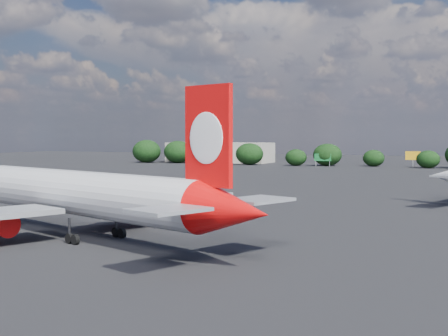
% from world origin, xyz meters
% --- Properties ---
extents(ground, '(500.00, 500.00, 0.00)m').
position_xyz_m(ground, '(0.00, 60.00, 0.00)').
color(ground, black).
rests_on(ground, ground).
extents(qantas_airliner, '(45.03, 43.30, 15.18)m').
position_xyz_m(qantas_airliner, '(-0.19, 14.44, 4.62)').
color(qantas_airliner, silver).
rests_on(qantas_airliner, ground).
extents(terminal_building, '(42.00, 16.00, 8.00)m').
position_xyz_m(terminal_building, '(-65.00, 192.00, 4.00)').
color(terminal_building, '#9C9687').
rests_on(terminal_building, ground).
extents(highway_sign, '(6.00, 0.30, 4.50)m').
position_xyz_m(highway_sign, '(-18.00, 176.00, 3.13)').
color(highway_sign, '#15692D').
rests_on(highway_sign, ground).
extents(billboard_yellow, '(5.00, 0.30, 5.50)m').
position_xyz_m(billboard_yellow, '(12.00, 182.00, 3.87)').
color(billboard_yellow, '#F7AF15').
rests_on(billboard_yellow, ground).
extents(horizon_treeline, '(207.51, 14.84, 9.14)m').
position_xyz_m(horizon_treeline, '(-5.02, 179.14, 3.95)').
color(horizon_treeline, black).
rests_on(horizon_treeline, ground).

